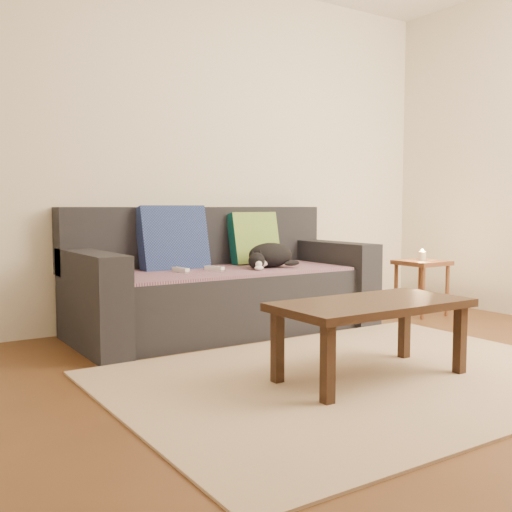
% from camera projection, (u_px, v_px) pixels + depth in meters
% --- Properties ---
extents(ground, '(4.50, 4.50, 0.00)m').
position_uv_depth(ground, '(381.00, 385.00, 2.93)').
color(ground, brown).
rests_on(ground, ground).
extents(back_wall, '(4.50, 0.04, 2.60)m').
position_uv_depth(back_wall, '(192.00, 150.00, 4.49)').
color(back_wall, beige).
rests_on(back_wall, ground).
extents(sofa, '(2.10, 0.94, 0.87)m').
position_uv_depth(sofa, '(221.00, 287.00, 4.22)').
color(sofa, '#232328').
rests_on(sofa, ground).
extents(throw_blanket, '(1.66, 0.74, 0.02)m').
position_uv_depth(throw_blanket, '(228.00, 271.00, 4.13)').
color(throw_blanket, '#3E2545').
rests_on(throw_blanket, sofa).
extents(cushion_navy, '(0.49, 0.23, 0.50)m').
position_uv_depth(cushion_navy, '(173.00, 241.00, 4.18)').
color(cushion_navy, '#102346').
rests_on(cushion_navy, throw_blanket).
extents(cushion_green, '(0.39, 0.18, 0.40)m').
position_uv_depth(cushion_green, '(254.00, 239.00, 4.54)').
color(cushion_green, '#0A453F').
rests_on(cushion_green, throw_blanket).
extents(cat, '(0.42, 0.31, 0.18)m').
position_uv_depth(cat, '(269.00, 256.00, 4.25)').
color(cat, black).
rests_on(cat, throw_blanket).
extents(wii_remote_a, '(0.06, 0.15, 0.03)m').
position_uv_depth(wii_remote_a, '(181.00, 270.00, 3.95)').
color(wii_remote_a, white).
rests_on(wii_remote_a, throw_blanket).
extents(wii_remote_b, '(0.09, 0.15, 0.03)m').
position_uv_depth(wii_remote_b, '(214.00, 268.00, 4.05)').
color(wii_remote_b, white).
rests_on(wii_remote_b, throw_blanket).
extents(side_table, '(0.35, 0.35, 0.44)m').
position_uv_depth(side_table, '(422.00, 270.00, 4.80)').
color(side_table, brown).
rests_on(side_table, ground).
extents(candle, '(0.06, 0.06, 0.09)m').
position_uv_depth(candle, '(422.00, 256.00, 4.79)').
color(candle, beige).
rests_on(candle, side_table).
extents(rug, '(2.50, 1.80, 0.01)m').
position_uv_depth(rug, '(360.00, 377.00, 3.06)').
color(rug, tan).
rests_on(rug, ground).
extents(coffee_table, '(1.01, 0.50, 0.40)m').
position_uv_depth(coffee_table, '(372.00, 311.00, 3.00)').
color(coffee_table, black).
rests_on(coffee_table, rug).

